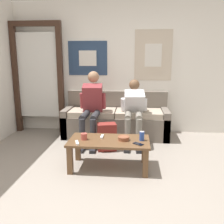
# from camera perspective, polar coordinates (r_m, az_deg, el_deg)

# --- Properties ---
(ground_plane) EXTENTS (18.00, 18.00, 0.00)m
(ground_plane) POSITION_cam_1_polar(r_m,az_deg,el_deg) (3.02, -2.04, -17.01)
(ground_plane) COLOR gray
(wall_back) EXTENTS (10.00, 0.07, 2.55)m
(wall_back) POSITION_cam_1_polar(r_m,az_deg,el_deg) (5.00, 1.40, 10.06)
(wall_back) COLOR white
(wall_back) RESTS_ON ground_plane
(door_frame) EXTENTS (1.00, 0.10, 2.15)m
(door_frame) POSITION_cam_1_polar(r_m,az_deg,el_deg) (5.14, -16.59, 8.75)
(door_frame) COLOR #382319
(door_frame) RESTS_ON ground_plane
(couch) EXTENTS (1.96, 0.74, 0.83)m
(couch) POSITION_cam_1_polar(r_m,az_deg,el_deg) (4.78, 0.91, -2.02)
(couch) COLOR #70665B
(couch) RESTS_ON ground_plane
(coffee_table) EXTENTS (1.07, 0.57, 0.40)m
(coffee_table) POSITION_cam_1_polar(r_m,az_deg,el_deg) (3.38, -0.68, -7.53)
(coffee_table) COLOR brown
(coffee_table) RESTS_ON ground_plane
(person_seated_adult) EXTENTS (0.47, 0.94, 1.24)m
(person_seated_adult) POSITION_cam_1_polar(r_m,az_deg,el_deg) (4.37, -4.68, 1.74)
(person_seated_adult) COLOR #2D2D33
(person_seated_adult) RESTS_ON ground_plane
(person_seated_teen) EXTENTS (0.47, 0.95, 1.09)m
(person_seated_teen) POSITION_cam_1_polar(r_m,az_deg,el_deg) (4.35, 5.00, 0.80)
(person_seated_teen) COLOR gray
(person_seated_teen) RESTS_ON ground_plane
(backpack) EXTENTS (0.34, 0.29, 0.44)m
(backpack) POSITION_cam_1_polar(r_m,az_deg,el_deg) (4.05, -1.20, -5.85)
(backpack) COLOR maroon
(backpack) RESTS_ON ground_plane
(ceramic_bowl) EXTENTS (0.16, 0.16, 0.05)m
(ceramic_bowl) POSITION_cam_1_polar(r_m,az_deg,el_deg) (3.34, 2.68, -5.96)
(ceramic_bowl) COLOR brown
(ceramic_bowl) RESTS_ON coffee_table
(pillar_candle) EXTENTS (0.08, 0.08, 0.10)m
(pillar_candle) POSITION_cam_1_polar(r_m,az_deg,el_deg) (3.38, -6.42, -5.58)
(pillar_candle) COLOR #B24C42
(pillar_candle) RESTS_ON coffee_table
(drink_can_blue) EXTENTS (0.07, 0.07, 0.12)m
(drink_can_blue) POSITION_cam_1_polar(r_m,az_deg,el_deg) (3.34, 6.84, -5.47)
(drink_can_blue) COLOR #28479E
(drink_can_blue) RESTS_ON coffee_table
(game_controller_near_left) EXTENTS (0.03, 0.14, 0.03)m
(game_controller_near_left) POSITION_cam_1_polar(r_m,az_deg,el_deg) (3.46, -2.30, -5.63)
(game_controller_near_left) COLOR white
(game_controller_near_left) RESTS_ON coffee_table
(game_controller_near_right) EXTENTS (0.08, 0.15, 0.03)m
(game_controller_near_right) POSITION_cam_1_polar(r_m,az_deg,el_deg) (3.24, -7.99, -6.97)
(game_controller_near_right) COLOR white
(game_controller_near_right) RESTS_ON coffee_table
(cell_phone) EXTENTS (0.15, 0.14, 0.01)m
(cell_phone) POSITION_cam_1_polar(r_m,az_deg,el_deg) (3.21, 6.02, -7.26)
(cell_phone) COLOR black
(cell_phone) RESTS_ON coffee_table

